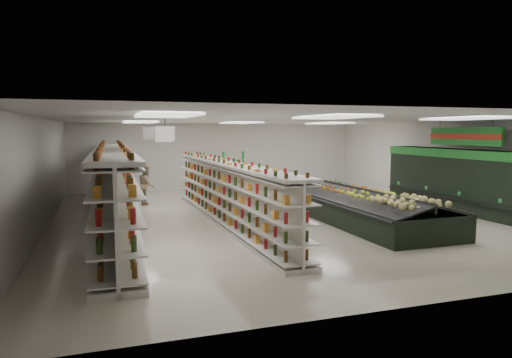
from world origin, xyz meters
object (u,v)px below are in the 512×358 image
object	(u,v)px
gondola_left	(113,189)
soda_endcap	(231,174)
produce_island	(359,206)
gondola_center	(227,195)
shopper_main	(294,208)
shopper_background	(146,185)

from	to	relation	value
gondola_left	soda_endcap	distance (m)	7.92
produce_island	soda_endcap	world-z (taller)	soda_endcap
gondola_center	produce_island	bearing A→B (deg)	-14.65
gondola_left	gondola_center	distance (m)	3.45
soda_endcap	shopper_main	distance (m)	9.34
soda_endcap	shopper_background	world-z (taller)	soda_endcap
soda_endcap	shopper_background	size ratio (longest dim) A/B	1.14
shopper_main	gondola_left	bearing A→B (deg)	-71.27
produce_island	soda_endcap	distance (m)	8.09
gondola_center	shopper_background	distance (m)	4.95
soda_endcap	gondola_left	bearing A→B (deg)	-131.83
gondola_center	produce_island	world-z (taller)	gondola_center
gondola_left	produce_island	world-z (taller)	gondola_left
gondola_center	shopper_main	world-z (taller)	gondola_center
soda_endcap	shopper_main	size ratio (longest dim) A/B	1.09
gondola_left	shopper_background	distance (m)	3.78
soda_endcap	gondola_center	bearing A→B (deg)	-106.04
gondola_left	shopper_background	size ratio (longest dim) A/B	8.78
gondola_center	soda_endcap	bearing A→B (deg)	72.25
gondola_left	gondola_center	bearing A→B (deg)	-16.02
produce_island	shopper_main	distance (m)	3.25
shopper_background	gondola_left	bearing A→B (deg)	168.52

